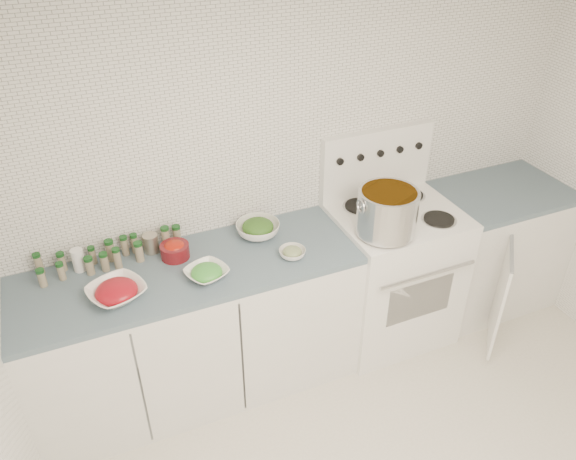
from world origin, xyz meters
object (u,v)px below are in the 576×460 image
object	(u,v)px
stove	(390,269)
stock_pot	(387,210)
bowl_tomato	(117,292)
bowl_snowpea	(207,273)

from	to	relation	value
stove	stock_pot	xyz separation A→B (m)	(-0.19, -0.16, 0.59)
stock_pot	bowl_tomato	size ratio (longest dim) A/B	1.04
stock_pot	bowl_tomato	world-z (taller)	stock_pot
stove	stock_pot	distance (m)	0.64
stove	bowl_snowpea	bearing A→B (deg)	-174.82
bowl_tomato	bowl_snowpea	size ratio (longest dim) A/B	1.28
bowl_snowpea	bowl_tomato	bearing A→B (deg)	177.62
stove	bowl_snowpea	distance (m)	1.31
stock_pot	bowl_snowpea	xyz separation A→B (m)	(-1.05, 0.05, -0.16)
stock_pot	bowl_tomato	bearing A→B (deg)	177.29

